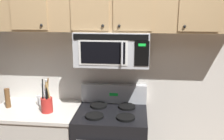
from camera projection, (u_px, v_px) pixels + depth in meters
The scene contains 6 objects.
back_wall at pixel (115, 64), 2.96m from camera, with size 5.20×0.10×2.70m, color silver.
over_range_microwave at pixel (112, 48), 2.67m from camera, with size 0.76×0.43×0.35m.
upper_cabinets at pixel (113, 4), 2.58m from camera, with size 2.50×0.36×0.55m.
utensil_crock_red at pixel (47, 102), 2.70m from camera, with size 0.12×0.12×0.38m.
salt_shaker at pixel (39, 100), 2.92m from camera, with size 0.05×0.05×0.11m.
pepper_mill at pixel (8, 98), 2.82m from camera, with size 0.06×0.06×0.22m, color brown.
Camera 1 is at (0.27, -2.08, 2.02)m, focal length 40.69 mm.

